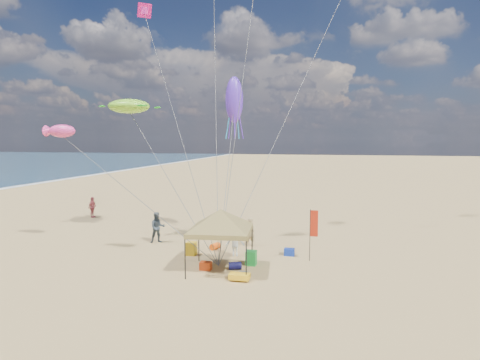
# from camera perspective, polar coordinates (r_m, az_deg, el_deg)

# --- Properties ---
(ground) EXTENTS (280.00, 280.00, 0.00)m
(ground) POSITION_cam_1_polar(r_m,az_deg,el_deg) (19.63, -2.02, -12.59)
(ground) COLOR tan
(ground) RESTS_ON ground
(canopy_tent) EXTENTS (5.46, 5.46, 3.39)m
(canopy_tent) POSITION_cam_1_polar(r_m,az_deg,el_deg) (18.94, -2.76, -4.46)
(canopy_tent) COLOR black
(canopy_tent) RESTS_ON ground
(feather_flag) EXTENTS (0.41, 0.04, 2.67)m
(feather_flag) POSITION_cam_1_polar(r_m,az_deg,el_deg) (20.90, 10.23, -6.42)
(feather_flag) COLOR black
(feather_flag) RESTS_ON ground
(cooler_red) EXTENTS (0.54, 0.38, 0.38)m
(cooler_red) POSITION_cam_1_polar(r_m,az_deg,el_deg) (19.72, -4.83, -11.93)
(cooler_red) COLOR red
(cooler_red) RESTS_ON ground
(cooler_blue) EXTENTS (0.54, 0.38, 0.38)m
(cooler_blue) POSITION_cam_1_polar(r_m,az_deg,el_deg) (22.07, 6.95, -10.01)
(cooler_blue) COLOR #1431A4
(cooler_blue) RESTS_ON ground
(bag_navy) EXTENTS (0.69, 0.54, 0.36)m
(bag_navy) POSITION_cam_1_polar(r_m,az_deg,el_deg) (19.70, -0.69, -11.96)
(bag_navy) COLOR #0D0C37
(bag_navy) RESTS_ON ground
(bag_orange) EXTENTS (0.54, 0.69, 0.36)m
(bag_orange) POSITION_cam_1_polar(r_m,az_deg,el_deg) (23.11, -3.53, -9.27)
(bag_orange) COLOR #FF5B0E
(bag_orange) RESTS_ON ground
(chair_green) EXTENTS (0.50, 0.50, 0.70)m
(chair_green) POSITION_cam_1_polar(r_m,az_deg,el_deg) (20.33, 1.58, -10.89)
(chair_green) COLOR #198B2F
(chair_green) RESTS_ON ground
(chair_yellow) EXTENTS (0.50, 0.50, 0.70)m
(chair_yellow) POSITION_cam_1_polar(r_m,az_deg,el_deg) (22.13, -6.83, -9.54)
(chair_yellow) COLOR gold
(chair_yellow) RESTS_ON ground
(crate_grey) EXTENTS (0.34, 0.30, 0.28)m
(crate_grey) POSITION_cam_1_polar(r_m,az_deg,el_deg) (18.60, 0.45, -13.19)
(crate_grey) COLOR slate
(crate_grey) RESTS_ON ground
(beach_cart) EXTENTS (0.90, 0.50, 0.24)m
(beach_cart) POSITION_cam_1_polar(r_m,az_deg,el_deg) (18.23, -0.08, -13.39)
(beach_cart) COLOR yellow
(beach_cart) RESTS_ON ground
(person_near_a) EXTENTS (0.73, 0.69, 1.68)m
(person_near_a) POSITION_cam_1_polar(r_m,az_deg,el_deg) (23.62, 1.37, -7.29)
(person_near_a) COLOR tan
(person_near_a) RESTS_ON ground
(person_near_b) EXTENTS (1.13, 1.08, 1.85)m
(person_near_b) POSITION_cam_1_polar(r_m,az_deg,el_deg) (24.83, -11.50, -6.56)
(person_near_b) COLOR #343F47
(person_near_b) RESTS_ON ground
(person_near_c) EXTENTS (1.12, 0.79, 1.58)m
(person_near_c) POSITION_cam_1_polar(r_m,az_deg,el_deg) (21.69, -0.69, -8.62)
(person_near_c) COLOR silver
(person_near_c) RESTS_ON ground
(person_far_a) EXTENTS (0.42, 0.97, 1.64)m
(person_far_a) POSITION_cam_1_polar(r_m,az_deg,el_deg) (34.08, -20.04, -3.60)
(person_far_a) COLOR #9A3B42
(person_far_a) RESTS_ON ground
(turtle_kite) EXTENTS (3.20, 2.90, 0.87)m
(turtle_kite) POSITION_cam_1_polar(r_m,az_deg,el_deg) (26.28, -15.35, 9.96)
(turtle_kite) COLOR #81D828
(turtle_kite) RESTS_ON ground
(fish_kite) EXTENTS (1.65, 0.92, 0.71)m
(fish_kite) POSITION_cam_1_polar(r_m,az_deg,el_deg) (24.38, -23.73, 6.33)
(fish_kite) COLOR #FF3C96
(fish_kite) RESTS_ON ground
(squid_kite) EXTENTS (1.40, 1.40, 2.77)m
(squid_kite) POSITION_cam_1_polar(r_m,az_deg,el_deg) (24.98, -0.81, 11.20)
(squid_kite) COLOR #5D2FD6
(squid_kite) RESTS_ON ground
(stunt_kite_pink) EXTENTS (1.14, 1.07, 1.00)m
(stunt_kite_pink) POSITION_cam_1_polar(r_m,az_deg,el_deg) (35.26, -13.25, 22.17)
(stunt_kite_pink) COLOR #E2117A
(stunt_kite_pink) RESTS_ON ground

